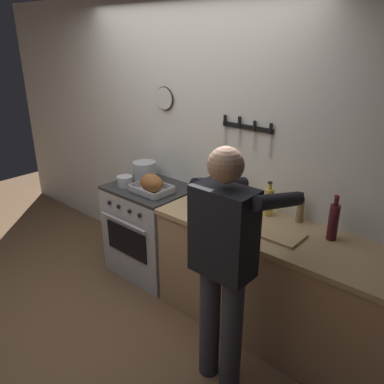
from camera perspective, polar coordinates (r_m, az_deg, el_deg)
The scene contains 15 objects.
ground_plane at distance 3.48m, azimuth -15.59°, elevation -18.71°, with size 8.00×8.00×0.00m, color brown.
wall_back at distance 3.67m, azimuth 0.07°, elevation 7.32°, with size 6.00×0.13×2.60m.
counter_block at distance 3.12m, azimuth 12.71°, elevation -13.25°, with size 2.03×0.65×0.90m.
stove at distance 3.87m, azimuth -5.95°, elevation -5.47°, with size 0.76×0.67×0.90m.
person_cook at distance 2.44m, azimuth 4.80°, elevation -9.53°, with size 0.51×0.63×1.66m.
roasting_pan at distance 3.53m, azimuth -5.92°, elevation 1.09°, with size 0.35×0.26×0.17m.
stock_pot at distance 3.85m, azimuth -6.92°, elevation 3.08°, with size 0.22×0.22×0.18m.
saucepan at distance 3.72m, azimuth -9.76°, elevation 1.57°, with size 0.14×0.14×0.10m.
cutting_board at distance 2.85m, azimuth 12.30°, elevation -6.00°, with size 0.36×0.24×0.02m, color tan.
bottle_olive_oil at distance 3.38m, azimuth 3.72°, elevation 1.04°, with size 0.07×0.07×0.29m.
bottle_hot_sauce at distance 3.33m, azimuth 2.75°, elevation -0.29°, with size 0.05×0.05×0.16m.
bottle_soy_sauce at distance 3.27m, azimuth 7.34°, elevation -0.55°, with size 0.06×0.06×0.20m.
bottle_cooking_oil at distance 3.11m, azimuth 11.12°, elevation -1.34°, with size 0.07×0.07×0.28m.
bottle_wine_red at distance 2.85m, azimuth 19.92°, elevation -4.03°, with size 0.07×0.07×0.33m.
bottle_vinegar at distance 3.06m, azimuth 15.50°, elevation -2.52°, with size 0.06×0.06×0.24m.
Camera 1 is at (2.34, -1.32, 2.22)m, focal length 36.57 mm.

